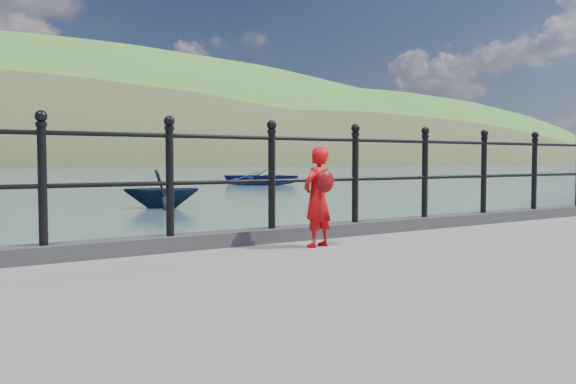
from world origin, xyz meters
TOP-DOWN VIEW (x-y plane):
  - ground at (0.00, 0.00)m, footprint 600.00×600.00m
  - kerb at (0.00, -0.15)m, footprint 60.00×0.30m
  - railing at (0.00, -0.15)m, footprint 18.11×0.11m
  - far_shore at (38.34, 239.41)m, footprint 830.00×200.00m
  - child at (0.78, -0.75)m, footprint 0.44×0.36m
  - launch_blue at (21.45, 34.01)m, footprint 6.84×7.04m
  - launch_navy at (6.31, 17.02)m, footprint 3.58×3.34m

SIDE VIEW (x-z plane):
  - far_shore at x=38.34m, z-range -100.57..55.43m
  - ground at x=0.00m, z-range 0.00..0.00m
  - launch_blue at x=21.45m, z-range 0.00..1.19m
  - launch_navy at x=6.31m, z-range 0.00..1.53m
  - kerb at x=0.00m, z-range 1.00..1.15m
  - child at x=0.78m, z-range 1.01..2.05m
  - railing at x=0.00m, z-range 1.23..2.42m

